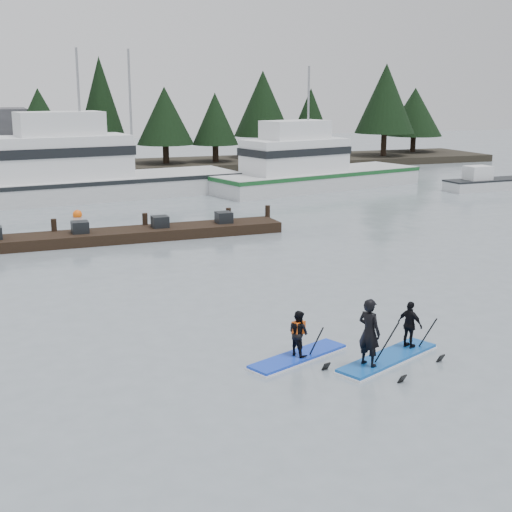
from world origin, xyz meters
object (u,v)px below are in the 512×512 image
object	(u,v)px
floating_dock	(127,235)
paddleboard_duo	(387,338)
fishing_boat_large	(89,185)
fishing_boat_medium	(311,179)
paddleboard_solo	(298,343)

from	to	relation	value
floating_dock	paddleboard_duo	world-z (taller)	paddleboard_duo
fishing_boat_large	fishing_boat_medium	xyz separation A→B (m)	(14.31, -1.09, -0.11)
paddleboard_solo	fishing_boat_large	bearing A→B (deg)	70.13
floating_dock	paddleboard_solo	xyz separation A→B (m)	(1.33, -15.59, 0.19)
fishing_boat_medium	paddleboard_solo	world-z (taller)	fishing_boat_medium
paddleboard_duo	paddleboard_solo	bearing A→B (deg)	131.09
fishing_boat_medium	floating_dock	world-z (taller)	fishing_boat_medium
fishing_boat_large	floating_dock	bearing A→B (deg)	-98.47
paddleboard_duo	fishing_boat_large	bearing A→B (deg)	72.22
floating_dock	paddleboard_solo	size ratio (longest dim) A/B	4.88
fishing_boat_medium	floating_dock	size ratio (longest dim) A/B	1.11
fishing_boat_large	paddleboard_duo	bearing A→B (deg)	-91.80
fishing_boat_large	fishing_boat_medium	bearing A→B (deg)	-12.08
paddleboard_solo	paddleboard_duo	world-z (taller)	paddleboard_duo
paddleboard_solo	paddleboard_duo	distance (m)	2.14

